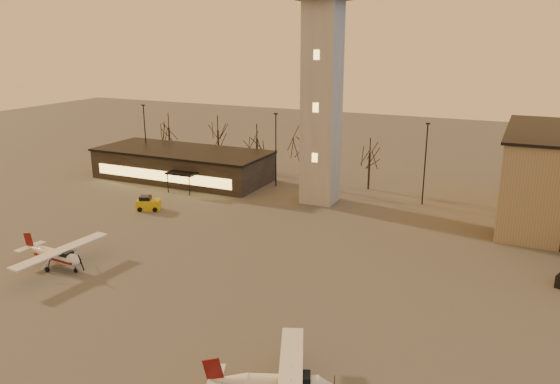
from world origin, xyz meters
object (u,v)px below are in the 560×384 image
at_px(control_tower, 322,69).
at_px(cessna_rear, 60,259).
at_px(terminal, 183,164).
at_px(service_cart, 148,205).

xyz_separation_m(control_tower, cessna_rear, (-13.75, -29.14, -15.40)).
height_order(control_tower, terminal, control_tower).
relative_size(terminal, cessna_rear, 2.58).
distance_m(terminal, service_cart, 14.84).
bearing_deg(terminal, cessna_rear, -75.16).
distance_m(cessna_rear, service_cart, 17.49).
height_order(control_tower, cessna_rear, control_tower).
xyz_separation_m(control_tower, terminal, (-21.99, 1.98, -14.17)).
height_order(control_tower, service_cart, control_tower).
height_order(terminal, service_cart, terminal).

